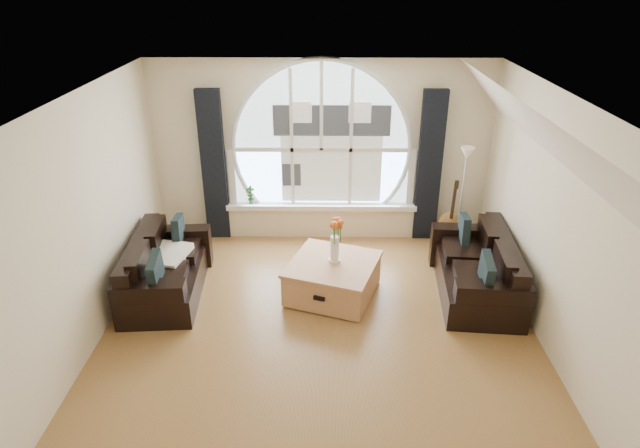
{
  "coord_description": "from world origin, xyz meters",
  "views": [
    {
      "loc": [
        0.07,
        -4.87,
        3.84
      ],
      "look_at": [
        0.0,
        0.9,
        1.05
      ],
      "focal_mm": 30.03,
      "sensor_mm": 36.0,
      "label": 1
    }
  ],
  "objects_px": {
    "sofa_right": "(476,266)",
    "floor_lamp": "(461,201)",
    "guitar": "(452,211)",
    "potted_plant": "(250,195)",
    "vase_flowers": "(335,234)",
    "coffee_chest": "(333,277)",
    "sofa_left": "(166,265)"
  },
  "relations": [
    {
      "from": "coffee_chest",
      "to": "guitar",
      "type": "xyz_separation_m",
      "value": [
        1.79,
        1.46,
        0.27
      ]
    },
    {
      "from": "sofa_right",
      "to": "sofa_left",
      "type": "bearing_deg",
      "value": -174.86
    },
    {
      "from": "sofa_left",
      "to": "sofa_right",
      "type": "xyz_separation_m",
      "value": [
        3.95,
        0.02,
        0.0
      ]
    },
    {
      "from": "coffee_chest",
      "to": "guitar",
      "type": "height_order",
      "value": "guitar"
    },
    {
      "from": "coffee_chest",
      "to": "floor_lamp",
      "type": "distance_m",
      "value": 2.27
    },
    {
      "from": "coffee_chest",
      "to": "potted_plant",
      "type": "xyz_separation_m",
      "value": [
        -1.25,
        1.67,
        0.44
      ]
    },
    {
      "from": "coffee_chest",
      "to": "sofa_right",
      "type": "bearing_deg",
      "value": 20.74
    },
    {
      "from": "guitar",
      "to": "coffee_chest",
      "type": "bearing_deg",
      "value": -120.0
    },
    {
      "from": "vase_flowers",
      "to": "potted_plant",
      "type": "xyz_separation_m",
      "value": [
        -1.27,
        1.64,
        -0.17
      ]
    },
    {
      "from": "sofa_left",
      "to": "guitar",
      "type": "bearing_deg",
      "value": 15.91
    },
    {
      "from": "sofa_left",
      "to": "coffee_chest",
      "type": "bearing_deg",
      "value": -4.94
    },
    {
      "from": "floor_lamp",
      "to": "guitar",
      "type": "bearing_deg",
      "value": 102.2
    },
    {
      "from": "sofa_right",
      "to": "potted_plant",
      "type": "distance_m",
      "value": 3.48
    },
    {
      "from": "vase_flowers",
      "to": "floor_lamp",
      "type": "height_order",
      "value": "floor_lamp"
    },
    {
      "from": "sofa_right",
      "to": "guitar",
      "type": "relative_size",
      "value": 1.63
    },
    {
      "from": "guitar",
      "to": "potted_plant",
      "type": "height_order",
      "value": "guitar"
    },
    {
      "from": "sofa_right",
      "to": "vase_flowers",
      "type": "relative_size",
      "value": 2.46
    },
    {
      "from": "coffee_chest",
      "to": "floor_lamp",
      "type": "height_order",
      "value": "floor_lamp"
    },
    {
      "from": "floor_lamp",
      "to": "sofa_left",
      "type": "bearing_deg",
      "value": -163.47
    },
    {
      "from": "sofa_right",
      "to": "vase_flowers",
      "type": "xyz_separation_m",
      "value": [
        -1.8,
        -0.02,
        0.46
      ]
    },
    {
      "from": "sofa_right",
      "to": "floor_lamp",
      "type": "relative_size",
      "value": 1.08
    },
    {
      "from": "sofa_left",
      "to": "coffee_chest",
      "type": "xyz_separation_m",
      "value": [
        2.13,
        -0.03,
        -0.14
      ]
    },
    {
      "from": "floor_lamp",
      "to": "guitar",
      "type": "relative_size",
      "value": 1.51
    },
    {
      "from": "coffee_chest",
      "to": "potted_plant",
      "type": "distance_m",
      "value": 2.13
    },
    {
      "from": "guitar",
      "to": "vase_flowers",
      "type": "bearing_deg",
      "value": -120.3
    },
    {
      "from": "vase_flowers",
      "to": "potted_plant",
      "type": "bearing_deg",
      "value": 127.77
    },
    {
      "from": "floor_lamp",
      "to": "coffee_chest",
      "type": "bearing_deg",
      "value": -146.76
    },
    {
      "from": "guitar",
      "to": "floor_lamp",
      "type": "bearing_deg",
      "value": -56.95
    },
    {
      "from": "sofa_left",
      "to": "potted_plant",
      "type": "height_order",
      "value": "potted_plant"
    },
    {
      "from": "sofa_right",
      "to": "coffee_chest",
      "type": "distance_m",
      "value": 1.83
    },
    {
      "from": "potted_plant",
      "to": "floor_lamp",
      "type": "bearing_deg",
      "value": -8.41
    },
    {
      "from": "potted_plant",
      "to": "sofa_left",
      "type": "bearing_deg",
      "value": -118.22
    }
  ]
}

